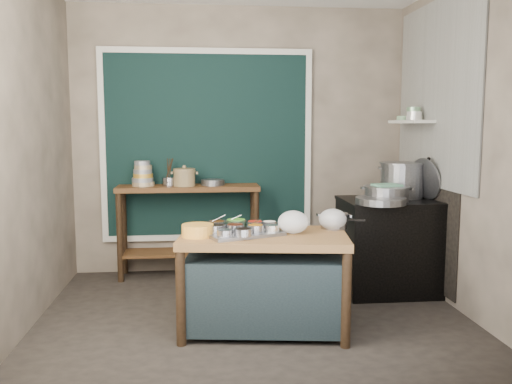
{
  "coord_description": "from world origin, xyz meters",
  "views": [
    {
      "loc": [
        -0.42,
        -4.29,
        1.57
      ],
      "look_at": [
        0.05,
        0.25,
        1.0
      ],
      "focal_mm": 38.0,
      "sensor_mm": 36.0,
      "label": 1
    }
  ],
  "objects": [
    {
      "name": "left_wall",
      "position": [
        -1.76,
        0.0,
        1.4
      ],
      "size": [
        0.02,
        3.0,
        2.8
      ],
      "primitive_type": "cube",
      "color": "gray",
      "rests_on": "floor"
    },
    {
      "name": "green_cloth",
      "position": [
        1.26,
        0.44,
        1.03
      ],
      "size": [
        0.26,
        0.22,
        0.02
      ],
      "primitive_type": "cube",
      "rotation": [
        0.0,
        0.0,
        0.2
      ],
      "color": "#65A680",
      "rests_on": "steamer"
    },
    {
      "name": "utensil_cup",
      "position": [
        -0.74,
        1.28,
        0.99
      ],
      "size": [
        0.15,
        0.15,
        0.09
      ],
      "primitive_type": "cylinder",
      "rotation": [
        0.0,
        0.0,
        0.04
      ],
      "color": "gray",
      "rests_on": "back_counter"
    },
    {
      "name": "condiment_bowls",
      "position": [
        -0.14,
        -0.28,
        0.8
      ],
      "size": [
        0.54,
        0.46,
        0.06
      ],
      "color": "gray",
      "rests_on": "condiment_tray"
    },
    {
      "name": "shelf_bowl_stack",
      "position": [
        1.63,
        0.79,
        1.67
      ],
      "size": [
        0.15,
        0.15,
        0.12
      ],
      "color": "silver",
      "rests_on": "wall_shelf"
    },
    {
      "name": "stove_top",
      "position": [
        1.35,
        0.55,
        0.86
      ],
      "size": [
        0.92,
        0.69,
        0.03
      ],
      "primitive_type": "cube",
      "color": "black",
      "rests_on": "stove_block"
    },
    {
      "name": "plastic_bag_a",
      "position": [
        0.27,
        -0.3,
        0.84
      ],
      "size": [
        0.24,
        0.2,
        0.18
      ],
      "primitive_type": "ellipsoid",
      "rotation": [
        0.0,
        0.0,
        0.01
      ],
      "color": "white",
      "rests_on": "prep_table"
    },
    {
      "name": "yellow_basin",
      "position": [
        -0.45,
        -0.34,
        0.8
      ],
      "size": [
        0.28,
        0.28,
        0.09
      ],
      "primitive_type": "cylinder",
      "rotation": [
        0.0,
        0.0,
        -0.19
      ],
      "color": "gold",
      "rests_on": "prep_table"
    },
    {
      "name": "wide_bowl",
      "position": [
        -0.3,
        1.28,
        0.98
      ],
      "size": [
        0.28,
        0.28,
        0.06
      ],
      "primitive_type": "cylinder",
      "rotation": [
        0.0,
        0.0,
        0.19
      ],
      "color": "gray",
      "rests_on": "back_counter"
    },
    {
      "name": "shelf_bowl_green",
      "position": [
        1.63,
        1.08,
        1.64
      ],
      "size": [
        0.13,
        0.13,
        0.04
      ],
      "primitive_type": "cylinder",
      "rotation": [
        0.0,
        0.0,
        0.09
      ],
      "color": "gray",
      "rests_on": "wall_shelf"
    },
    {
      "name": "curtain_panel",
      "position": [
        -0.35,
        1.47,
        1.35
      ],
      "size": [
        2.1,
        0.02,
        1.9
      ],
      "primitive_type": "cube",
      "color": "black",
      "rests_on": "back_wall"
    },
    {
      "name": "stock_pot",
      "position": [
        1.48,
        0.66,
        1.05
      ],
      "size": [
        0.45,
        0.45,
        0.34
      ],
      "primitive_type": null,
      "rotation": [
        0.0,
        0.0,
        0.05
      ],
      "color": "gray",
      "rests_on": "stove_top"
    },
    {
      "name": "plastic_bag_b",
      "position": [
        0.61,
        -0.18,
        0.83
      ],
      "size": [
        0.28,
        0.26,
        0.17
      ],
      "primitive_type": "ellipsoid",
      "rotation": [
        0.0,
        0.0,
        -0.41
      ],
      "color": "white",
      "rests_on": "prep_table"
    },
    {
      "name": "curtain_frame",
      "position": [
        -0.35,
        1.46,
        1.35
      ],
      "size": [
        2.22,
        0.03,
        2.02
      ],
      "primitive_type": null,
      "color": "beige",
      "rests_on": "back_wall"
    },
    {
      "name": "back_wall",
      "position": [
        0.0,
        1.51,
        1.4
      ],
      "size": [
        3.5,
        0.02,
        2.8
      ],
      "primitive_type": "cube",
      "color": "gray",
      "rests_on": "floor"
    },
    {
      "name": "bowl_stack",
      "position": [
        -1.01,
        1.29,
        1.06
      ],
      "size": [
        0.23,
        0.23,
        0.26
      ],
      "color": "tan",
      "rests_on": "back_counter"
    },
    {
      "name": "prep_table",
      "position": [
        0.05,
        -0.3,
        0.38
      ],
      "size": [
        1.33,
        0.88,
        0.75
      ],
      "primitive_type": "cube",
      "rotation": [
        0.0,
        0.0,
        -0.13
      ],
      "color": "brown",
      "rests_on": "floor"
    },
    {
      "name": "condiment_tray",
      "position": [
        -0.12,
        -0.29,
        0.76
      ],
      "size": [
        0.66,
        0.57,
        0.02
      ],
      "primitive_type": "cube",
      "rotation": [
        0.0,
        0.0,
        0.37
      ],
      "color": "gray",
      "rests_on": "prep_table"
    },
    {
      "name": "shallow_pan",
      "position": [
        1.15,
        0.27,
        0.91
      ],
      "size": [
        0.45,
        0.45,
        0.06
      ],
      "primitive_type": "cylinder",
      "rotation": [
        0.0,
        0.0,
        0.02
      ],
      "color": "gray",
      "rests_on": "stove_top"
    },
    {
      "name": "floor",
      "position": [
        0.0,
        0.0,
        -0.01
      ],
      "size": [
        3.5,
        3.0,
        0.02
      ],
      "primitive_type": "cube",
      "color": "#2E2823",
      "rests_on": "ground"
    },
    {
      "name": "steamer",
      "position": [
        1.26,
        0.44,
        0.95
      ],
      "size": [
        0.52,
        0.52,
        0.14
      ],
      "primitive_type": null,
      "rotation": [
        0.0,
        0.0,
        -0.25
      ],
      "color": "gray",
      "rests_on": "stove_top"
    },
    {
      "name": "saucepan",
      "position": [
        0.63,
        -0.13,
        0.81
      ],
      "size": [
        0.29,
        0.29,
        0.12
      ],
      "primitive_type": null,
      "rotation": [
        0.0,
        0.0,
        -0.33
      ],
      "color": "gray",
      "rests_on": "prep_table"
    },
    {
      "name": "pot_lid",
      "position": [
        1.66,
        0.52,
        1.07
      ],
      "size": [
        0.19,
        0.41,
        0.39
      ],
      "primitive_type": "cylinder",
      "rotation": [
        0.0,
        1.36,
        0.25
      ],
      "color": "gray",
      "rests_on": "stove_top"
    },
    {
      "name": "soot_patch",
      "position": [
        1.74,
        0.65,
        0.7
      ],
      "size": [
        0.01,
        1.3,
        1.3
      ],
      "primitive_type": "cube",
      "color": "black",
      "rests_on": "right_wall"
    },
    {
      "name": "ceramic_crock",
      "position": [
        -0.59,
        1.24,
        1.03
      ],
      "size": [
        0.27,
        0.27,
        0.16
      ],
      "primitive_type": null,
      "rotation": [
        0.0,
        0.0,
        -0.17
      ],
      "color": "olive",
      "rests_on": "back_counter"
    },
    {
      "name": "right_wall",
      "position": [
        1.76,
        0.0,
        1.4
      ],
      "size": [
        0.02,
        3.0,
        2.8
      ],
      "primitive_type": "cube",
      "color": "gray",
      "rests_on": "floor"
    },
    {
      "name": "wall_shelf",
      "position": [
        1.63,
        0.85,
        1.6
      ],
      "size": [
        0.22,
        0.7,
        0.03
      ],
      "primitive_type": "cube",
      "color": "beige",
      "rests_on": "right_wall"
    },
    {
      "name": "tile_panel",
      "position": [
        1.74,
        0.55,
        1.85
      ],
      "size": [
        0.02,
        1.7,
        1.7
      ],
      "primitive_type": "cube",
      "color": "#B2B2AA",
      "rests_on": "right_wall"
    },
    {
      "name": "back_counter",
      "position": [
        -0.55,
        1.28,
        0.47
      ],
      "size": [
        1.45,
        0.4,
        0.95
      ],
      "primitive_type": "cube",
      "color": "#513217",
      "rests_on": "floor"
    },
    {
      "name": "stove_block",
      "position": [
        1.35,
        0.55,
        0.42
      ],
      "size": [
        0.9,
        0.68,
        0.85
      ],
      "primitive_type": "cube",
      "color": "black",
      "rests_on": "floor"
    }
  ]
}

